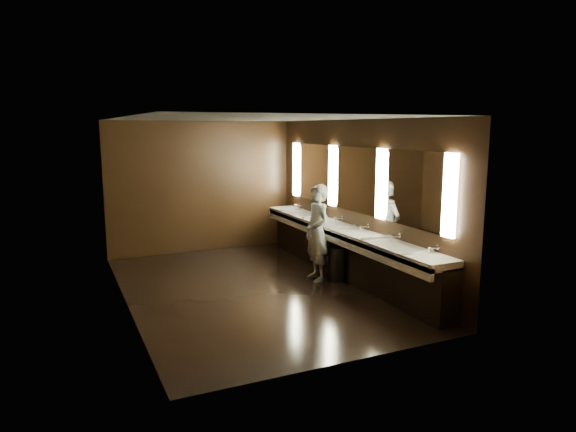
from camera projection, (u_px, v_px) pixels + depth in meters
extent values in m
plane|color=black|center=(252.00, 289.00, 8.56)|extent=(6.00, 6.00, 0.00)
cube|color=#2D2D2B|center=(250.00, 118.00, 8.09)|extent=(4.00, 6.00, 0.02)
cube|color=black|center=(202.00, 187.00, 11.01)|extent=(4.00, 0.02, 2.80)
cube|color=black|center=(347.00, 244.00, 5.64)|extent=(4.00, 0.02, 2.80)
cube|color=black|center=(123.00, 215.00, 7.50)|extent=(0.02, 6.00, 2.80)
cube|color=black|center=(356.00, 199.00, 9.15)|extent=(0.02, 6.00, 2.80)
cube|color=black|center=(346.00, 254.00, 9.24)|extent=(0.36, 5.40, 0.81)
cube|color=silver|center=(342.00, 230.00, 9.13)|extent=(0.55, 5.40, 0.12)
cube|color=silver|center=(330.00, 236.00, 9.04)|extent=(0.06, 5.40, 0.18)
cylinder|color=silver|center=(434.00, 248.00, 7.21)|extent=(0.18, 0.04, 0.04)
cylinder|color=silver|center=(396.00, 236.00, 8.00)|extent=(0.18, 0.04, 0.04)
cylinder|color=silver|center=(365.00, 226.00, 8.79)|extent=(0.18, 0.04, 0.04)
cylinder|color=silver|center=(339.00, 218.00, 9.57)|extent=(0.18, 0.04, 0.04)
cylinder|color=silver|center=(317.00, 211.00, 10.36)|extent=(0.18, 0.04, 0.04)
cylinder|color=silver|center=(298.00, 205.00, 11.15)|extent=(0.18, 0.04, 0.04)
cube|color=#FFF9CD|center=(450.00, 196.00, 6.93)|extent=(0.06, 0.22, 1.15)
cube|color=white|center=(413.00, 189.00, 7.65)|extent=(0.03, 1.32, 1.15)
cube|color=#FFF9CD|center=(381.00, 184.00, 8.36)|extent=(0.06, 0.23, 1.15)
cube|color=white|center=(356.00, 179.00, 9.08)|extent=(0.03, 1.32, 1.15)
cube|color=#FFF9CD|center=(333.00, 176.00, 9.79)|extent=(0.06, 0.23, 1.15)
cube|color=white|center=(314.00, 172.00, 10.51)|extent=(0.03, 1.32, 1.15)
cube|color=#FFF9CD|center=(296.00, 170.00, 11.22)|extent=(0.06, 0.22, 1.15)
imported|color=#7F99BE|center=(317.00, 233.00, 8.94)|extent=(0.42, 0.63, 1.70)
cylinder|color=black|center=(339.00, 264.00, 9.01)|extent=(0.38, 0.38, 0.60)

